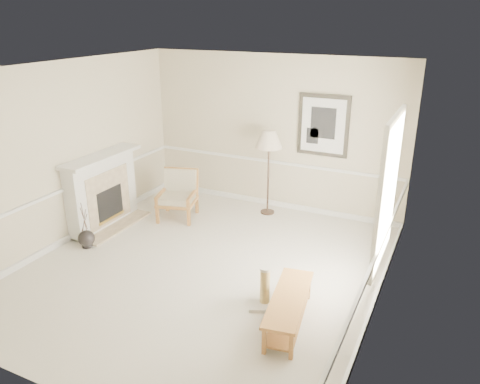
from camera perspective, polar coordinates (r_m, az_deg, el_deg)
name	(u,v)px	position (r m, az deg, el deg)	size (l,w,h in m)	color
ground	(203,268)	(7.09, -4.55, -9.27)	(5.50, 5.50, 0.00)	silver
room	(211,147)	(6.35, -3.60, 5.45)	(5.04, 5.54, 2.92)	beige
fireplace	(103,191)	(8.54, -16.38, 0.09)	(0.64, 1.64, 1.31)	white
floor_vase	(87,239)	(8.00, -18.21, -5.45)	(0.27, 0.27, 0.78)	black
armchair	(178,192)	(8.69, -7.51, -0.04)	(0.83, 0.86, 0.88)	#A36634
floor_lamp	(269,141)	(8.48, 3.55, 6.18)	(0.60, 0.60, 1.60)	black
bench	(289,306)	(5.84, 5.96, -13.64)	(0.60, 1.38, 0.38)	#A36634
scratching_post	(265,293)	(6.19, 3.03, -12.22)	(0.51, 0.51, 0.56)	beige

